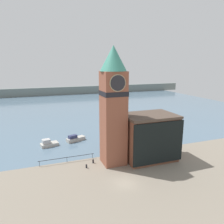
{
  "coord_description": "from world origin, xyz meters",
  "views": [
    {
      "loc": [
        -13.48,
        -30.46,
        19.64
      ],
      "look_at": [
        -0.13,
        5.98,
        11.0
      ],
      "focal_mm": 35.0,
      "sensor_mm": 36.0,
      "label": 1
    }
  ],
  "objects_px": {
    "boat_near": "(75,139)",
    "mooring_bollard_far": "(93,161)",
    "mooring_bollard_near": "(86,166)",
    "boat_far": "(48,144)",
    "clock_tower": "(113,104)",
    "pier_building": "(149,137)"
  },
  "relations": [
    {
      "from": "boat_near",
      "to": "mooring_bollard_far",
      "type": "relative_size",
      "value": 6.41
    },
    {
      "from": "boat_near",
      "to": "mooring_bollard_far",
      "type": "height_order",
      "value": "boat_near"
    },
    {
      "from": "mooring_bollard_near",
      "to": "mooring_bollard_far",
      "type": "height_order",
      "value": "mooring_bollard_far"
    },
    {
      "from": "mooring_bollard_near",
      "to": "boat_far",
      "type": "bearing_deg",
      "value": 112.73
    },
    {
      "from": "clock_tower",
      "to": "boat_far",
      "type": "xyz_separation_m",
      "value": [
        -11.66,
        13.83,
        -11.48
      ]
    },
    {
      "from": "boat_near",
      "to": "boat_far",
      "type": "relative_size",
      "value": 1.17
    },
    {
      "from": "clock_tower",
      "to": "boat_near",
      "type": "xyz_separation_m",
      "value": [
        -4.9,
        15.18,
        -11.5
      ]
    },
    {
      "from": "mooring_bollard_near",
      "to": "mooring_bollard_far",
      "type": "bearing_deg",
      "value": 41.64
    },
    {
      "from": "clock_tower",
      "to": "mooring_bollard_near",
      "type": "height_order",
      "value": "clock_tower"
    },
    {
      "from": "boat_far",
      "to": "mooring_bollard_far",
      "type": "relative_size",
      "value": 5.47
    },
    {
      "from": "boat_near",
      "to": "boat_far",
      "type": "xyz_separation_m",
      "value": [
        -6.76,
        -1.35,
        0.02
      ]
    },
    {
      "from": "clock_tower",
      "to": "boat_near",
      "type": "distance_m",
      "value": 19.66
    },
    {
      "from": "mooring_bollard_near",
      "to": "clock_tower",
      "type": "bearing_deg",
      "value": 4.3
    },
    {
      "from": "mooring_bollard_near",
      "to": "mooring_bollard_far",
      "type": "distance_m",
      "value": 2.36
    },
    {
      "from": "clock_tower",
      "to": "boat_near",
      "type": "bearing_deg",
      "value": 107.9
    },
    {
      "from": "clock_tower",
      "to": "mooring_bollard_near",
      "type": "bearing_deg",
      "value": -175.7
    },
    {
      "from": "pier_building",
      "to": "boat_near",
      "type": "relative_size",
      "value": 2.08
    },
    {
      "from": "pier_building",
      "to": "mooring_bollard_far",
      "type": "bearing_deg",
      "value": 171.49
    },
    {
      "from": "boat_near",
      "to": "mooring_bollard_near",
      "type": "relative_size",
      "value": 6.79
    },
    {
      "from": "pier_building",
      "to": "boat_far",
      "type": "height_order",
      "value": "pier_building"
    },
    {
      "from": "pier_building",
      "to": "boat_far",
      "type": "distance_m",
      "value": 24.51
    },
    {
      "from": "clock_tower",
      "to": "boat_near",
      "type": "height_order",
      "value": "clock_tower"
    }
  ]
}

